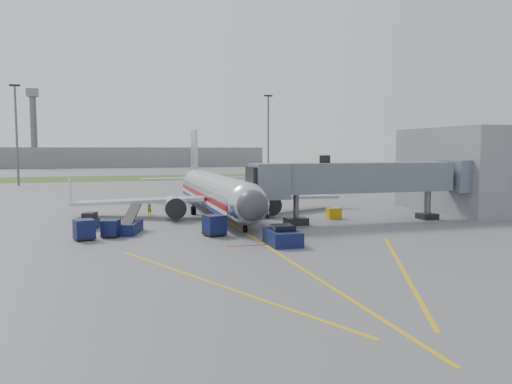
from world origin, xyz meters
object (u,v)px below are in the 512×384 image
object	(u,v)px
pushback_tug	(283,236)
belt_loader	(130,226)
airliner	(216,191)
ramp_worker	(150,208)
baggage_tug	(90,222)

from	to	relation	value
pushback_tug	belt_loader	xyz separation A→B (m)	(-11.38, 8.93, -0.07)
airliner	pushback_tug	bearing A→B (deg)	-85.93
airliner	belt_loader	xyz separation A→B (m)	(-9.99, -10.61, -2.06)
ramp_worker	pushback_tug	bearing A→B (deg)	-88.96
pushback_tug	ramp_worker	bearing A→B (deg)	113.06
pushback_tug	ramp_worker	size ratio (longest dim) A/B	2.50
pushback_tug	baggage_tug	world-z (taller)	baggage_tug
pushback_tug	baggage_tug	bearing A→B (deg)	140.58
pushback_tug	belt_loader	world-z (taller)	belt_loader
baggage_tug	ramp_worker	bearing A→B (deg)	54.36
airliner	belt_loader	size ratio (longest dim) A/B	7.15
pushback_tug	ramp_worker	xyz separation A→B (m)	(-8.84, 20.78, 0.11)
pushback_tug	baggage_tug	distance (m)	19.33
airliner	baggage_tug	world-z (taller)	airliner
airliner	belt_loader	distance (m)	14.72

